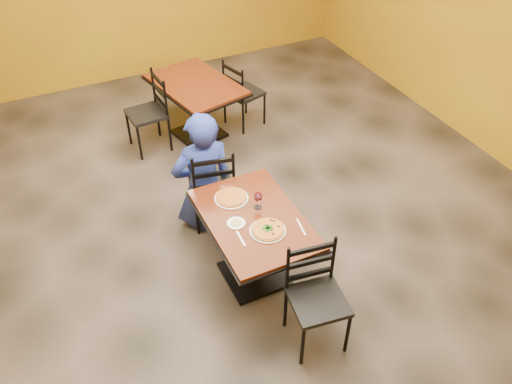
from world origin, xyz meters
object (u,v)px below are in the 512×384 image
chair_second_right (244,93)px  wine_glass (258,200)px  chair_main_near (318,302)px  table_main (254,234)px  table_second (197,97)px  chair_second_left (146,114)px  diner (202,170)px  chair_main_far (211,183)px  plate_main (268,231)px  pizza_far (231,197)px  plate_far (231,198)px  pizza_main (268,229)px  side_plate (236,223)px

chair_second_right → wine_glass: (-0.97, -2.41, 0.38)m
chair_second_right → chair_main_near: bearing=148.7°
table_main → table_second: 2.54m
table_main → table_second: (0.40, 2.51, 0.00)m
chair_second_left → diner: (0.13, -1.56, 0.17)m
chair_main_far → chair_main_near: bearing=107.9°
table_main → chair_main_near: bearing=-79.3°
table_second → chair_second_left: bearing=180.0°
chair_second_left → chair_second_right: (1.31, 0.00, -0.03)m
plate_main → pizza_far: (-0.11, 0.52, 0.02)m
chair_main_far → chair_second_left: chair_second_left is taller
table_second → chair_second_left: 0.66m
chair_second_right → chair_main_far: bearing=128.9°
chair_second_right → plate_far: 2.49m
diner → plate_far: (0.04, -0.63, 0.10)m
plate_main → pizza_far: bearing=101.8°
table_main → pizza_far: (-0.08, 0.32, 0.21)m
table_main → pizza_main: bearing=-80.8°
chair_main_near → pizza_main: chair_main_near is taller
pizza_main → plate_far: pizza_main is taller
table_second → chair_second_right: chair_second_right is taller
plate_far → side_plate: (-0.10, -0.32, 0.00)m
plate_far → pizza_far: size_ratio=1.11×
diner → pizza_main: (0.15, -1.15, 0.12)m
side_plate → chair_main_near: bearing=-68.6°
pizza_main → chair_main_near: bearing=-78.8°
chair_second_left → side_plate: bearing=-2.4°
wine_glass → plate_far: bearing=128.0°
plate_far → pizza_far: bearing=0.0°
chair_main_near → wine_glass: bearing=102.1°
chair_second_right → pizza_far: (-1.13, -2.19, 0.32)m
chair_main_far → side_plate: chair_main_far is taller
pizza_far → wine_glass: (0.16, -0.21, 0.07)m
chair_second_right → table_second: bearing=73.6°
pizza_far → side_plate: 0.34m
table_main → diner: (-0.12, 0.95, 0.10)m
chair_main_far → wine_glass: chair_main_far is taller
diner → chair_main_near: bearing=101.2°
plate_far → wine_glass: size_ratio=1.72×
plate_far → chair_main_far: bearing=86.8°
wine_glass → chair_second_left: bearing=98.1°
chair_second_right → pizza_main: chair_second_right is taller
side_plate → plate_main: bearing=-44.2°
chair_second_right → pizza_far: chair_second_right is taller
side_plate → wine_glass: wine_glass is taller
chair_second_right → diner: (-1.17, -1.56, 0.20)m
pizza_far → table_main: bearing=-76.6°
table_second → chair_second_right: size_ratio=1.52×
plate_main → pizza_main: (0.00, 0.00, 0.02)m
diner → pizza_main: 1.17m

